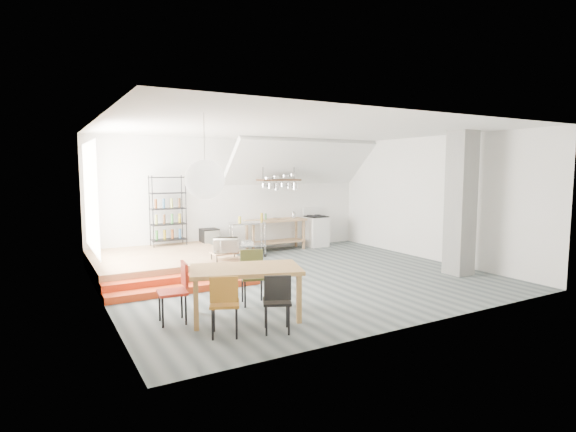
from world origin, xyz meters
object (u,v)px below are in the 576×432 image
stove (316,231)px  dining_table (245,273)px  mini_fridge (210,243)px  rolling_cart (247,234)px

stove → dining_table: bearing=-132.4°
stove → mini_fridge: bearing=179.3°
rolling_cart → mini_fridge: 1.05m
mini_fridge → dining_table: bearing=-103.5°
dining_table → stove: bearing=65.3°
dining_table → mini_fridge: dining_table is taller
stove → mini_fridge: stove is taller
stove → rolling_cart: (-2.50, -0.46, 0.12)m
stove → mini_fridge: 3.40m
rolling_cart → dining_table: bearing=-101.1°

